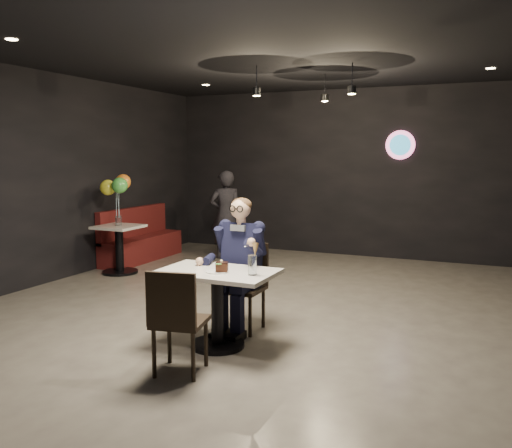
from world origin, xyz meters
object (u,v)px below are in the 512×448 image
at_px(main_table, 217,309).
at_px(chair_far, 242,287).
at_px(chair_near, 180,320).
at_px(sundae_glass, 252,265).
at_px(booth_bench, 142,234).
at_px(side_table, 119,248).
at_px(passerby, 226,215).
at_px(seated_man, 242,263).
at_px(balloon_vase, 118,221).

distance_m(main_table, chair_far, 0.56).
xyz_separation_m(chair_near, sundae_glass, (0.38, 0.63, 0.38)).
height_order(sundae_glass, booth_bench, sundae_glass).
xyz_separation_m(side_table, passerby, (0.95, 1.78, 0.38)).
relative_size(seated_man, sundae_glass, 7.94).
height_order(side_table, passerby, passerby).
height_order(chair_near, balloon_vase, chair_near).
height_order(chair_far, sundae_glass, sundae_glass).
bearing_deg(passerby, seated_man, 87.81).
height_order(seated_man, balloon_vase, seated_man).
distance_m(seated_man, booth_bench, 4.21).
xyz_separation_m(sundae_glass, booth_bench, (-3.60, 3.28, -0.38)).
distance_m(seated_man, balloon_vase, 3.38).
xyz_separation_m(chair_far, passerby, (-1.97, 3.48, 0.32)).
distance_m(chair_near, balloon_vase, 4.15).
bearing_deg(chair_far, booth_bench, 140.01).
height_order(booth_bench, passerby, passerby).
height_order(chair_far, balloon_vase, chair_far).
relative_size(main_table, sundae_glass, 6.06).
distance_m(side_table, passerby, 2.05).
height_order(main_table, side_table, side_table).
bearing_deg(main_table, seated_man, 90.00).
height_order(booth_bench, balloon_vase, booth_bench).
bearing_deg(sundae_glass, seated_man, 123.31).
relative_size(chair_far, side_table, 1.17).
xyz_separation_m(seated_man, sundae_glass, (0.38, -0.58, 0.12)).
relative_size(chair_near, booth_bench, 0.50).
relative_size(seated_man, balloon_vase, 9.96).
height_order(balloon_vase, passerby, passerby).
relative_size(main_table, seated_man, 0.76).
bearing_deg(booth_bench, chair_far, -39.99).
bearing_deg(balloon_vase, booth_bench, 106.70).
bearing_deg(passerby, balloon_vase, 30.14).
bearing_deg(side_table, booth_bench, 106.70).
bearing_deg(side_table, chair_far, -30.23).
bearing_deg(booth_bench, balloon_vase, -73.30).
distance_m(sundae_glass, side_table, 4.04).
distance_m(booth_bench, passerby, 1.51).
relative_size(seated_man, passerby, 0.92).
bearing_deg(balloon_vase, side_table, 0.00).
bearing_deg(chair_near, booth_bench, 117.96).
bearing_deg(passerby, sundae_glass, 88.37).
xyz_separation_m(main_table, chair_far, (0.00, 0.55, 0.09)).
distance_m(main_table, sundae_glass, 0.60).
bearing_deg(booth_bench, chair_near, -50.59).
distance_m(main_table, balloon_vase, 3.72).
bearing_deg(booth_bench, side_table, -73.30).
bearing_deg(chair_near, side_table, 123.57).
bearing_deg(seated_man, main_table, -90.00).
height_order(seated_man, booth_bench, seated_man).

